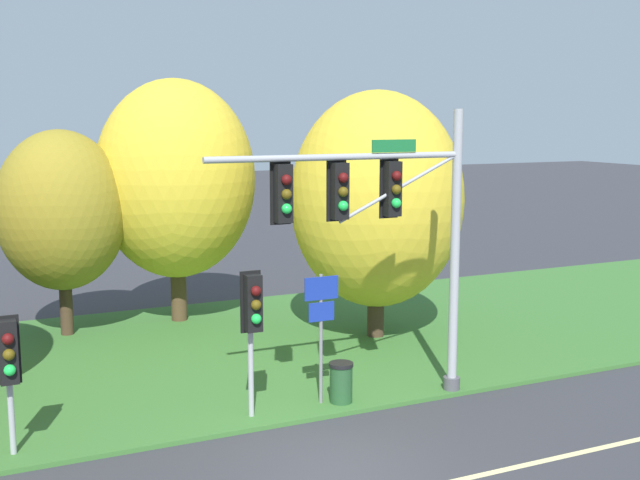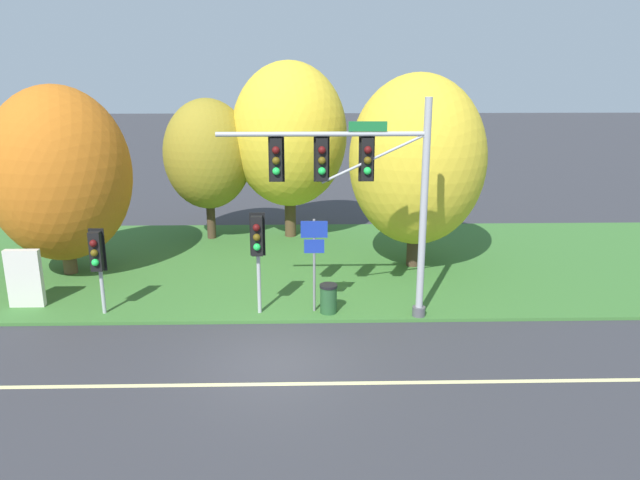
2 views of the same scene
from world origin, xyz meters
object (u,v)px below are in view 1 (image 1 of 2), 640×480
traffic_signal_mast (385,216)px  route_sign_post (321,317)px  tree_mid_verge (377,200)px  pedestrian_signal_further_along (8,359)px  tree_behind_signpost (176,179)px  pedestrian_signal_near_kerb (253,312)px  tree_left_of_mast (62,211)px  trash_bin (341,382)px

traffic_signal_mast → route_sign_post: 2.68m
traffic_signal_mast → tree_mid_verge: bearing=62.8°
traffic_signal_mast → pedestrian_signal_further_along: traffic_signal_mast is taller
pedestrian_signal_further_along → tree_behind_signpost: (5.65, 8.97, 2.57)m
pedestrian_signal_further_along → tree_behind_signpost: size_ratio=0.36×
pedestrian_signal_near_kerb → pedestrian_signal_further_along: (-4.87, 0.07, -0.41)m
traffic_signal_mast → tree_mid_verge: tree_mid_verge is taller
traffic_signal_mast → route_sign_post: size_ratio=2.22×
pedestrian_signal_near_kerb → pedestrian_signal_further_along: pedestrian_signal_near_kerb is taller
traffic_signal_mast → tree_left_of_mast: traffic_signal_mast is taller
traffic_signal_mast → tree_behind_signpost: (-2.28, 9.26, 0.25)m
traffic_signal_mast → tree_behind_signpost: bearing=103.8°
tree_mid_verge → tree_left_of_mast: bearing=154.0°
pedestrian_signal_further_along → tree_left_of_mast: tree_left_of_mast is taller
trash_bin → pedestrian_signal_further_along: bearing=-179.6°
pedestrian_signal_near_kerb → pedestrian_signal_further_along: bearing=179.2°
route_sign_post → tree_mid_verge: tree_mid_verge is taller
pedestrian_signal_further_along → tree_left_of_mast: size_ratio=0.45×
pedestrian_signal_further_along → tree_mid_verge: bearing=24.0°
traffic_signal_mast → tree_left_of_mast: (-5.78, 9.00, -0.54)m
pedestrian_signal_near_kerb → pedestrian_signal_further_along: size_ratio=1.17×
pedestrian_signal_near_kerb → route_sign_post: 1.77m
pedestrian_signal_near_kerb → trash_bin: (2.16, 0.11, -1.89)m
pedestrian_signal_further_along → tree_mid_verge: size_ratio=0.38×
pedestrian_signal_near_kerb → route_sign_post: pedestrian_signal_near_kerb is taller
tree_left_of_mast → trash_bin: (4.89, -8.66, -3.27)m
pedestrian_signal_further_along → traffic_signal_mast: bearing=-2.1°
tree_behind_signpost → trash_bin: (1.38, -8.92, -4.05)m
pedestrian_signal_further_along → tree_left_of_mast: (2.15, 8.71, 1.78)m
route_sign_post → trash_bin: 1.60m
tree_behind_signpost → trash_bin: bearing=-81.2°
tree_mid_verge → trash_bin: size_ratio=7.79×
pedestrian_signal_near_kerb → trash_bin: bearing=3.0°
tree_left_of_mast → trash_bin: 10.47m
tree_behind_signpost → tree_mid_verge: 6.48m
tree_left_of_mast → tree_behind_signpost: bearing=4.2°
traffic_signal_mast → trash_bin: size_ratio=7.15×
pedestrian_signal_further_along → route_sign_post: (6.59, 0.18, 0.05)m
tree_behind_signpost → tree_mid_verge: size_ratio=1.06×
traffic_signal_mast → pedestrian_signal_further_along: bearing=177.9°
pedestrian_signal_further_along → route_sign_post: size_ratio=0.92×
tree_left_of_mast → tree_mid_verge: 9.26m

